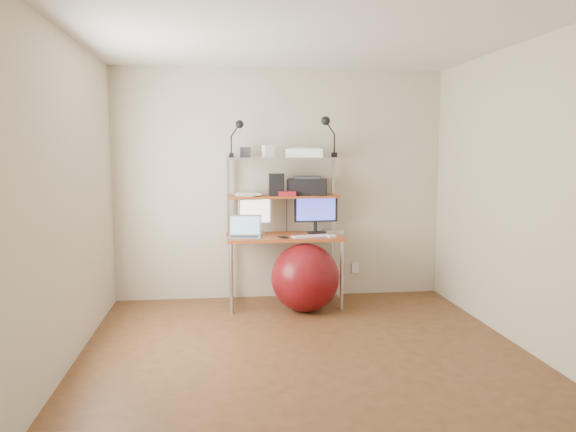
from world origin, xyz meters
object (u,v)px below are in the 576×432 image
(monitor_silver, at_px, (255,214))
(printer, at_px, (307,186))
(exercise_ball, at_px, (305,278))
(monitor_black, at_px, (316,211))
(laptop, at_px, (245,233))

(monitor_silver, height_order, printer, printer)
(exercise_ball, bearing_deg, monitor_black, 66.68)
(printer, bearing_deg, laptop, -146.96)
(laptop, relative_size, exercise_ball, 0.51)
(printer, bearing_deg, monitor_silver, -162.34)
(monitor_silver, height_order, laptop, monitor_silver)
(exercise_ball, bearing_deg, laptop, 164.11)
(monitor_silver, distance_m, laptop, 0.29)
(monitor_black, relative_size, exercise_ball, 0.69)
(laptop, bearing_deg, monitor_silver, 65.92)
(monitor_silver, bearing_deg, printer, -11.48)
(monitor_silver, xyz_separation_m, printer, (0.56, 0.06, 0.29))
(monitor_silver, xyz_separation_m, laptop, (-0.12, -0.21, -0.17))
(monitor_black, distance_m, exercise_ball, 0.78)
(monitor_silver, xyz_separation_m, exercise_ball, (0.48, -0.38, -0.61))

